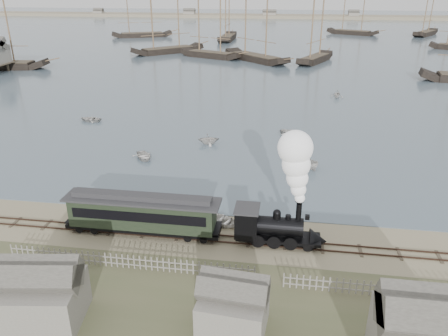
# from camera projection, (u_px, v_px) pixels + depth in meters

# --- Properties ---
(ground) EXTENTS (600.00, 600.00, 0.00)m
(ground) POSITION_uv_depth(u_px,v_px,m) (228.00, 228.00, 38.30)
(ground) COLOR tan
(ground) RESTS_ON ground
(harbor_water) EXTENTS (600.00, 336.00, 0.06)m
(harbor_water) POSITION_uv_depth(u_px,v_px,m) (282.00, 31.00, 192.96)
(harbor_water) COLOR #4E636F
(harbor_water) RESTS_ON ground
(rail_track) EXTENTS (120.00, 1.80, 0.16)m
(rail_track) POSITION_uv_depth(u_px,v_px,m) (225.00, 239.00, 36.46)
(rail_track) COLOR #3C2920
(rail_track) RESTS_ON ground
(picket_fence_west) EXTENTS (19.00, 0.10, 1.20)m
(picket_fence_west) POSITION_uv_depth(u_px,v_px,m) (130.00, 268.00, 32.82)
(picket_fence_west) COLOR slate
(picket_fence_west) RESTS_ON ground
(picket_fence_east) EXTENTS (15.00, 0.10, 1.20)m
(picket_fence_east) POSITION_uv_depth(u_px,v_px,m) (394.00, 298.00, 29.76)
(picket_fence_east) COLOR slate
(picket_fence_east) RESTS_ON ground
(shed_left) EXTENTS (5.00, 4.00, 4.10)m
(shed_left) POSITION_uv_depth(u_px,v_px,m) (45.00, 319.00, 27.84)
(shed_left) COLOR slate
(shed_left) RESTS_ON ground
(shed_mid) EXTENTS (4.00, 3.50, 3.60)m
(shed_mid) POSITION_uv_depth(u_px,v_px,m) (233.00, 329.00, 27.11)
(shed_mid) COLOR slate
(shed_mid) RESTS_ON ground
(far_spit) EXTENTS (500.00, 20.00, 1.80)m
(far_spit) POSITION_uv_depth(u_px,v_px,m) (286.00, 18.00, 265.75)
(far_spit) COLOR tan
(far_spit) RESTS_ON ground
(locomotive) EXTENTS (7.50, 2.80, 9.35)m
(locomotive) POSITION_uv_depth(u_px,v_px,m) (290.00, 198.00, 34.08)
(locomotive) COLOR black
(locomotive) RESTS_ON ground
(passenger_coach) EXTENTS (13.20, 2.55, 3.21)m
(passenger_coach) POSITION_uv_depth(u_px,v_px,m) (143.00, 212.00, 36.64)
(passenger_coach) COLOR black
(passenger_coach) RESTS_ON ground
(beached_dinghy) EXTENTS (3.68, 4.16, 0.71)m
(beached_dinghy) POSITION_uv_depth(u_px,v_px,m) (221.00, 220.00, 38.76)
(beached_dinghy) COLOR beige
(beached_dinghy) RESTS_ON ground
(rowboat_0) EXTENTS (4.12, 3.86, 0.69)m
(rowboat_0) POSITION_uv_depth(u_px,v_px,m) (144.00, 156.00, 52.96)
(rowboat_0) COLOR beige
(rowboat_0) RESTS_ON harbor_water
(rowboat_1) EXTENTS (2.95, 3.24, 1.47)m
(rowboat_1) POSITION_uv_depth(u_px,v_px,m) (209.00, 139.00, 57.64)
(rowboat_1) COLOR beige
(rowboat_1) RESTS_ON harbor_water
(rowboat_2) EXTENTS (3.15, 2.98, 1.22)m
(rowboat_2) POSITION_uv_depth(u_px,v_px,m) (307.00, 163.00, 50.23)
(rowboat_2) COLOR beige
(rowboat_2) RESTS_ON harbor_water
(rowboat_3) EXTENTS (3.40, 3.96, 0.69)m
(rowboat_3) POSITION_uv_depth(u_px,v_px,m) (292.00, 132.00, 61.38)
(rowboat_3) COLOR beige
(rowboat_3) RESTS_ON harbor_water
(rowboat_6) EXTENTS (2.83, 3.67, 0.70)m
(rowboat_6) POSITION_uv_depth(u_px,v_px,m) (90.00, 119.00, 67.37)
(rowboat_6) COLOR beige
(rowboat_6) RESTS_ON harbor_water
(rowboat_7) EXTENTS (3.10, 2.79, 1.44)m
(rowboat_7) POSITION_uv_depth(u_px,v_px,m) (337.00, 94.00, 81.00)
(rowboat_7) COLOR beige
(rowboat_7) RESTS_ON harbor_water
(schooner_1) EXTENTS (20.05, 19.23, 20.00)m
(schooner_1) POSITION_uv_depth(u_px,v_px,m) (167.00, 18.00, 128.62)
(schooner_1) COLOR black
(schooner_1) RESTS_ON harbor_water
(schooner_2) EXTENTS (19.63, 20.13, 20.00)m
(schooner_2) POSITION_uv_depth(u_px,v_px,m) (257.00, 23.00, 115.24)
(schooner_2) COLOR black
(schooner_2) RESTS_ON harbor_water
(schooner_3) EXTENTS (10.97, 18.30, 20.00)m
(schooner_3) POSITION_uv_depth(u_px,v_px,m) (318.00, 23.00, 113.37)
(schooner_3) COLOR black
(schooner_3) RESTS_ON harbor_water
(schooner_6) EXTENTS (23.28, 14.34, 20.00)m
(schooner_6) POSITION_uv_depth(u_px,v_px,m) (140.00, 10.00, 167.65)
(schooner_6) COLOR black
(schooner_6) RESTS_ON harbor_water
(schooner_7) EXTENTS (5.12, 20.98, 20.00)m
(schooner_7) POSITION_uv_depth(u_px,v_px,m) (228.00, 12.00, 158.47)
(schooner_7) COLOR black
(schooner_7) RESTS_ON harbor_water
(schooner_8) EXTENTS (20.75, 13.50, 20.00)m
(schooner_8) POSITION_uv_depth(u_px,v_px,m) (355.00, 9.00, 175.82)
(schooner_8) COLOR black
(schooner_8) RESTS_ON harbor_water
(schooner_9) EXTENTS (14.50, 19.97, 20.00)m
(schooner_9) POSITION_uv_depth(u_px,v_px,m) (430.00, 9.00, 172.52)
(schooner_9) COLOR black
(schooner_9) RESTS_ON harbor_water
(schooner_10) EXTENTS (19.14, 11.87, 20.00)m
(schooner_10) POSITION_uv_depth(u_px,v_px,m) (210.00, 21.00, 120.52)
(schooner_10) COLOR black
(schooner_10) RESTS_ON harbor_water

